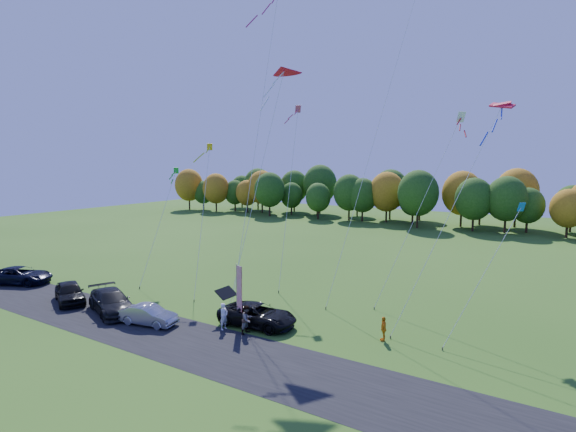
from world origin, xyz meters
The scene contains 21 objects.
ground centered at (0.00, 0.00, 0.00)m, with size 160.00×160.00×0.00m, color #2C5817.
asphalt_strip centered at (0.00, -4.00, 0.01)m, with size 90.00×6.00×0.01m, color black.
tree_line centered at (0.00, 55.00, 0.00)m, with size 116.00×12.00×10.00m, color #1E4711, non-canonical shape.
black_suv centered at (0.92, 0.57, 0.77)m, with size 2.54×5.51×1.53m, color black.
silver_sedan centered at (-5.60, -3.26, 0.68)m, with size 1.44×4.12×1.36m, color #9A9A9E.
dark_truck_a centered at (-9.87, -3.05, 0.84)m, with size 2.36×5.80×1.68m, color black.
dark_truck_b centered at (-14.89, -3.24, 0.82)m, with size 1.94×4.83×1.64m, color black.
dark_suv_west centered at (-23.99, -2.41, 0.78)m, with size 2.60×5.64×1.57m, color black.
person_tailgate_a centered at (-0.59, -1.17, 0.90)m, with size 0.66×0.43×1.80m, color white.
person_tailgate_b centered at (1.17, -0.91, 0.93)m, with size 0.91×0.71×1.87m, color gray.
person_east centered at (9.17, 2.72, 0.78)m, with size 0.91×0.38×1.55m, color orange.
feather_flag centered at (-0.04, -0.23, 2.67)m, with size 0.56×0.17×4.36m.
kite_delta_blue centered at (-4.45, 8.23, 14.01)m, with size 4.00×11.57×28.58m.
kite_parafoil_orange centered at (5.50, 11.69, 15.59)m, with size 6.05×11.70×31.49m.
kite_delta_red centered at (-2.54, 6.65, 12.87)m, with size 2.80×8.62×20.41m.
kite_parafoil_rainbow centered at (11.88, 7.21, 7.70)m, with size 6.47×8.44×15.70m.
kite_diamond_yellow centered at (-8.41, 5.36, 6.41)m, with size 4.41×7.08×13.24m.
kite_diamond_green centered at (-14.02, 5.45, 5.30)m, with size 2.13×6.88×10.95m.
kite_diamond_white centered at (8.71, 11.27, 7.49)m, with size 5.15×7.09×15.57m.
kite_diamond_pink centered at (-2.97, 10.88, 8.25)m, with size 2.30×6.62×16.88m.
kite_diamond_blue_low centered at (14.38, 5.74, 4.27)m, with size 3.85×5.63×8.94m.
Camera 1 is at (18.53, -23.52, 11.25)m, focal length 28.00 mm.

